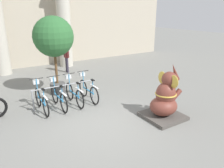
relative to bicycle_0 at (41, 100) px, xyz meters
The scene contains 11 objects.
ground_plane 2.28m from the bicycle_0, 54.43° to the right, with size 60.00×60.00×0.00m, color slate.
building_facade 7.37m from the bicycle_0, 79.08° to the left, with size 20.00×0.20×6.00m.
column_right 6.92m from the bicycle_0, 61.66° to the left, with size 0.99×0.99×5.16m.
bike_rack 0.93m from the bicycle_0, ahead, with size 2.41×0.05×0.77m.
bicycle_0 is the anchor object (origin of this frame).
bicycle_1 0.61m from the bicycle_0, ahead, with size 0.48×1.67×1.08m.
bicycle_2 1.21m from the bicycle_0, ahead, with size 0.48×1.67×1.08m.
bicycle_3 1.82m from the bicycle_0, ahead, with size 0.48×1.67×1.08m.
elephant_statue 4.19m from the bicycle_0, 38.74° to the right, with size 1.20×1.20×1.81m.
person_pedestrian 5.05m from the bicycle_0, 58.96° to the left, with size 0.23×0.47×1.73m.
potted_tree 2.56m from the bicycle_0, 53.22° to the left, with size 1.60×1.60×3.17m.
Camera 1 is at (-2.92, -5.37, 3.35)m, focal length 35.00 mm.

